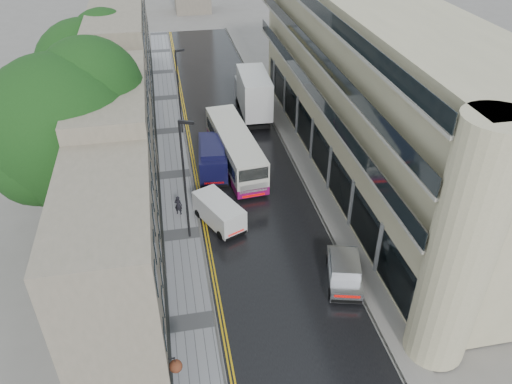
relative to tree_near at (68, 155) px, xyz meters
name	(u,v)px	position (x,y,z in m)	size (l,w,h in m)	color
road	(243,168)	(12.50, 7.50, -6.94)	(9.00, 85.00, 0.02)	black
left_sidewalk	(176,175)	(6.65, 7.50, -6.89)	(2.70, 85.00, 0.12)	gray
right_sidewalk	(303,162)	(17.90, 7.50, -6.89)	(1.80, 85.00, 0.12)	slate
old_shop_row	(123,102)	(3.05, 10.00, -0.95)	(4.50, 56.00, 12.00)	gray
modern_block	(371,91)	(22.80, 6.00, 0.05)	(8.00, 40.00, 14.00)	#C3B891
tree_near	(68,155)	(0.00, 0.00, 0.00)	(10.56, 10.56, 13.89)	black
tree_far	(91,88)	(0.30, 13.00, -0.72)	(9.24, 9.24, 12.46)	black
cream_bus	(231,169)	(11.07, 4.94, -5.35)	(2.63, 11.55, 3.15)	silver
white_lorry	(244,103)	(14.05, 15.88, -4.52)	(2.74, 9.14, 4.80)	silver
silver_hatchback	(331,287)	(15.19, -8.69, -6.08)	(1.96, 4.49, 1.68)	#B1B1B6
white_van	(220,228)	(9.29, -1.76, -5.91)	(1.93, 4.50, 2.04)	white
navy_van	(201,169)	(8.69, 5.60, -5.47)	(2.28, 5.70, 2.90)	black
pedestrian	(178,205)	(6.58, 1.69, -6.03)	(0.58, 0.38, 1.60)	black
lamp_post_near	(185,183)	(7.15, -1.14, -2.29)	(1.02, 0.23, 9.07)	black
lamp_post_far	(179,93)	(7.80, 15.22, -2.75)	(0.92, 0.20, 8.14)	black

